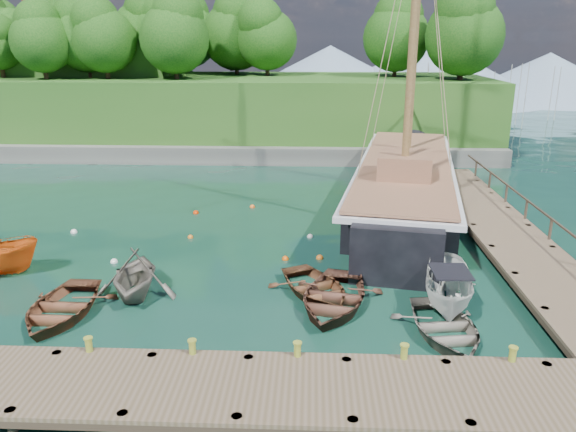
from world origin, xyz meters
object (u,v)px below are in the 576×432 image
at_px(rowboat_0, 61,316).
at_px(schooner, 404,189).
at_px(rowboat_3, 444,336).
at_px(cabin_boat_white, 447,308).
at_px(rowboat_1, 136,295).
at_px(rowboat_4, 315,294).
at_px(rowboat_2, 333,307).

distance_m(rowboat_0, schooner, 19.24).
bearing_deg(rowboat_3, schooner, 78.97).
xyz_separation_m(rowboat_0, cabin_boat_white, (13.54, 1.15, 0.00)).
relative_size(rowboat_1, schooner, 0.13).
xyz_separation_m(rowboat_3, rowboat_4, (-4.16, 2.88, 0.00)).
distance_m(rowboat_1, rowboat_4, 6.74).
xyz_separation_m(rowboat_4, cabin_boat_white, (4.71, -0.92, 0.00)).
bearing_deg(rowboat_0, schooner, 45.33).
distance_m(rowboat_1, rowboat_2, 7.38).
height_order(rowboat_0, cabin_boat_white, cabin_boat_white).
relative_size(rowboat_2, rowboat_3, 1.14).
xyz_separation_m(rowboat_0, rowboat_3, (12.99, -0.81, 0.00)).
bearing_deg(rowboat_4, schooner, 39.18).
distance_m(rowboat_0, rowboat_4, 9.07).
height_order(rowboat_2, rowboat_4, rowboat_2).
bearing_deg(rowboat_2, cabin_boat_white, 13.36).
relative_size(rowboat_3, rowboat_4, 1.03).
distance_m(rowboat_2, cabin_boat_white, 4.09).
distance_m(rowboat_1, rowboat_3, 11.20).
distance_m(cabin_boat_white, schooner, 12.25).
relative_size(rowboat_4, schooner, 0.14).
xyz_separation_m(rowboat_1, cabin_boat_white, (11.44, -0.63, 0.00)).
relative_size(rowboat_2, rowboat_4, 1.17).
bearing_deg(rowboat_2, schooner, 82.99).
bearing_deg(rowboat_0, rowboat_4, 14.53).
bearing_deg(rowboat_3, rowboat_0, 168.72).
bearing_deg(rowboat_2, rowboat_1, -172.71).
height_order(rowboat_2, rowboat_3, rowboat_2).
xyz_separation_m(rowboat_1, rowboat_4, (6.73, 0.29, 0.00)).
relative_size(rowboat_2, schooner, 0.17).
relative_size(cabin_boat_white, schooner, 0.16).
xyz_separation_m(rowboat_2, cabin_boat_white, (4.09, 0.05, 0.00)).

